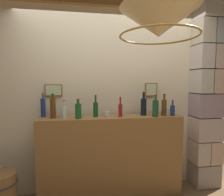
# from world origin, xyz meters

# --- Properties ---
(panelled_rear_partition) EXTENTS (3.47, 0.15, 2.85)m
(panelled_rear_partition) POSITION_xyz_m (-0.00, 1.10, 1.50)
(panelled_rear_partition) COLOR beige
(panelled_rear_partition) RESTS_ON ground
(stone_pillar) EXTENTS (0.41, 0.36, 2.78)m
(stone_pillar) POSITION_xyz_m (1.44, 0.94, 1.39)
(stone_pillar) COLOR #A2978F
(stone_pillar) RESTS_ON ground
(bar_shelf_unit) EXTENTS (1.89, 0.35, 1.11)m
(bar_shelf_unit) POSITION_xyz_m (0.00, 0.85, 0.55)
(bar_shelf_unit) COLOR olive
(bar_shelf_unit) RESTS_ON ground
(liquor_bottle_port) EXTENTS (0.06, 0.06, 0.31)m
(liquor_bottle_port) POSITION_xyz_m (-0.89, 0.96, 1.23)
(liquor_bottle_port) COLOR navy
(liquor_bottle_port) RESTS_ON bar_shelf_unit
(liquor_bottle_rum) EXTENTS (0.06, 0.06, 0.22)m
(liquor_bottle_rum) POSITION_xyz_m (0.83, 0.77, 1.18)
(liquor_bottle_rum) COLOR navy
(liquor_bottle_rum) RESTS_ON bar_shelf_unit
(liquor_bottle_rye) EXTENTS (0.06, 0.06, 0.29)m
(liquor_bottle_rye) POSITION_xyz_m (-0.21, 0.84, 1.21)
(liquor_bottle_rye) COLOR #174920
(liquor_bottle_rye) RESTS_ON bar_shelf_unit
(liquor_bottle_vermouth) EXTENTS (0.07, 0.07, 0.31)m
(liquor_bottle_vermouth) POSITION_xyz_m (-0.75, 0.85, 1.24)
(liquor_bottle_vermouth) COLOR #5B3614
(liquor_bottle_vermouth) RESTS_ON bar_shelf_unit
(liquor_bottle_whiskey) EXTENTS (0.06, 0.06, 0.23)m
(liquor_bottle_whiskey) POSITION_xyz_m (-0.61, 0.78, 1.19)
(liquor_bottle_whiskey) COLOR silver
(liquor_bottle_whiskey) RESTS_ON bar_shelf_unit
(liquor_bottle_bourbon) EXTENTS (0.05, 0.05, 0.26)m
(liquor_bottle_bourbon) POSITION_xyz_m (0.11, 0.79, 1.20)
(liquor_bottle_bourbon) COLOR maroon
(liquor_bottle_bourbon) RESTS_ON bar_shelf_unit
(liquor_bottle_vodka) EXTENTS (0.08, 0.08, 0.29)m
(liquor_bottle_vodka) POSITION_xyz_m (0.57, 0.74, 1.22)
(liquor_bottle_vodka) COLOR #1A4C23
(liquor_bottle_vodka) RESTS_ON bar_shelf_unit
(liquor_bottle_mezcal) EXTENTS (0.07, 0.07, 0.29)m
(liquor_bottle_mezcal) POSITION_xyz_m (0.72, 0.81, 1.22)
(liquor_bottle_mezcal) COLOR #5A3A16
(liquor_bottle_mezcal) RESTS_ON bar_shelf_unit
(liquor_bottle_gin) EXTENTS (0.08, 0.08, 0.33)m
(liquor_bottle_gin) POSITION_xyz_m (0.45, 0.86, 1.23)
(liquor_bottle_gin) COLOR black
(liquor_bottle_gin) RESTS_ON bar_shelf_unit
(liquor_bottle_brandy) EXTENTS (0.08, 0.08, 0.25)m
(liquor_bottle_brandy) POSITION_xyz_m (-0.43, 0.76, 1.21)
(liquor_bottle_brandy) COLOR #1A5524
(liquor_bottle_brandy) RESTS_ON bar_shelf_unit
(glass_tumbler_rocks) EXTENTS (0.06, 0.06, 0.09)m
(glass_tumbler_rocks) POSITION_xyz_m (0.87, 0.91, 1.15)
(glass_tumbler_rocks) COLOR silver
(glass_tumbler_rocks) RESTS_ON bar_shelf_unit
(glass_tumbler_highball) EXTENTS (0.06, 0.06, 0.07)m
(glass_tumbler_highball) POSITION_xyz_m (-0.06, 0.82, 1.14)
(glass_tumbler_highball) COLOR silver
(glass_tumbler_highball) RESTS_ON bar_shelf_unit
(pendant_lamp) EXTENTS (0.64, 0.64, 0.55)m
(pendant_lamp) POSITION_xyz_m (0.23, -0.13, 2.03)
(pendant_lamp) COLOR beige
(wooden_barrel) EXTENTS (0.36, 0.36, 0.52)m
(wooden_barrel) POSITION_xyz_m (-1.32, 0.65, 0.26)
(wooden_barrel) COLOR olive
(wooden_barrel) RESTS_ON ground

